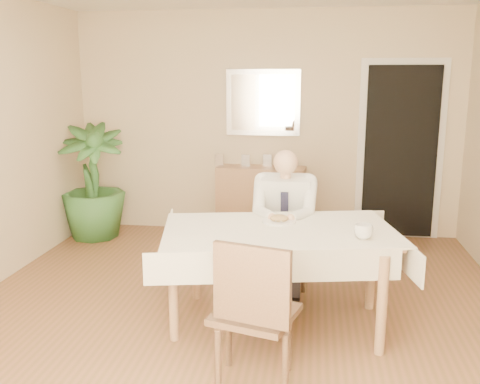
# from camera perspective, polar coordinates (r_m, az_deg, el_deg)

# --- Properties ---
(room) EXTENTS (5.00, 5.02, 2.60)m
(room) POSITION_cam_1_polar(r_m,az_deg,el_deg) (3.87, -0.73, 3.96)
(room) COLOR brown
(room) RESTS_ON ground
(window) EXTENTS (1.34, 0.04, 1.44)m
(window) POSITION_cam_1_polar(r_m,az_deg,el_deg) (1.49, -15.35, -4.31)
(window) COLOR silver
(window) RESTS_ON room
(doorway) EXTENTS (0.96, 0.07, 2.10)m
(doorway) POSITION_cam_1_polar(r_m,az_deg,el_deg) (6.38, 16.72, 4.06)
(doorway) COLOR silver
(doorway) RESTS_ON ground
(mirror) EXTENTS (0.86, 0.04, 0.76)m
(mirror) POSITION_cam_1_polar(r_m,az_deg,el_deg) (6.29, 2.47, 9.50)
(mirror) COLOR silver
(mirror) RESTS_ON room
(dining_table) EXTENTS (1.91, 1.35, 0.75)m
(dining_table) POSITION_cam_1_polar(r_m,az_deg,el_deg) (4.00, 4.21, -5.10)
(dining_table) COLOR #906C49
(dining_table) RESTS_ON ground
(chair_far) EXTENTS (0.42, 0.42, 0.88)m
(chair_far) POSITION_cam_1_polar(r_m,az_deg,el_deg) (4.89, 4.88, -3.99)
(chair_far) COLOR #442F1E
(chair_far) RESTS_ON ground
(chair_near) EXTENTS (0.56, 0.57, 0.96)m
(chair_near) POSITION_cam_1_polar(r_m,az_deg,el_deg) (3.17, 1.48, -12.27)
(chair_near) COLOR #442F1E
(chair_near) RESTS_ON ground
(seated_man) EXTENTS (0.48, 0.72, 1.24)m
(seated_man) POSITION_cam_1_polar(r_m,az_deg,el_deg) (4.56, 4.72, -2.59)
(seated_man) COLOR silver
(seated_man) RESTS_ON ground
(plate) EXTENTS (0.26, 0.26, 0.02)m
(plate) POSITION_cam_1_polar(r_m,az_deg,el_deg) (4.15, 4.19, -3.11)
(plate) COLOR white
(plate) RESTS_ON dining_table
(food) EXTENTS (0.14, 0.14, 0.06)m
(food) POSITION_cam_1_polar(r_m,az_deg,el_deg) (4.14, 4.19, -2.82)
(food) COLOR brown
(food) RESTS_ON dining_table
(knife) EXTENTS (0.01, 0.13, 0.01)m
(knife) POSITION_cam_1_polar(r_m,az_deg,el_deg) (4.08, 4.70, -3.12)
(knife) COLOR silver
(knife) RESTS_ON dining_table
(fork) EXTENTS (0.01, 0.13, 0.01)m
(fork) POSITION_cam_1_polar(r_m,az_deg,el_deg) (4.09, 3.58, -3.08)
(fork) COLOR silver
(fork) RESTS_ON dining_table
(coffee_mug) EXTENTS (0.17, 0.17, 0.10)m
(coffee_mug) POSITION_cam_1_polar(r_m,az_deg,el_deg) (3.81, 13.04, -4.13)
(coffee_mug) COLOR white
(coffee_mug) RESTS_ON dining_table
(sideboard) EXTENTS (1.04, 0.42, 0.82)m
(sideboard) POSITION_cam_1_polar(r_m,az_deg,el_deg) (6.30, 2.24, -0.98)
(sideboard) COLOR #906C49
(sideboard) RESTS_ON ground
(photo_frame_left) EXTENTS (0.10, 0.02, 0.14)m
(photo_frame_left) POSITION_cam_1_polar(r_m,az_deg,el_deg) (6.28, -2.24, 3.42)
(photo_frame_left) COLOR silver
(photo_frame_left) RESTS_ON sideboard
(photo_frame_center) EXTENTS (0.10, 0.02, 0.14)m
(photo_frame_center) POSITION_cam_1_polar(r_m,az_deg,el_deg) (6.25, 0.61, 3.39)
(photo_frame_center) COLOR silver
(photo_frame_center) RESTS_ON sideboard
(photo_frame_right) EXTENTS (0.10, 0.02, 0.14)m
(photo_frame_right) POSITION_cam_1_polar(r_m,az_deg,el_deg) (6.27, 2.92, 3.40)
(photo_frame_right) COLOR silver
(photo_frame_right) RESTS_ON sideboard
(potted_palm) EXTENTS (0.96, 0.96, 1.33)m
(potted_palm) POSITION_cam_1_polar(r_m,az_deg,el_deg) (6.39, -15.50, 1.08)
(potted_palm) COLOR #295322
(potted_palm) RESTS_ON ground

